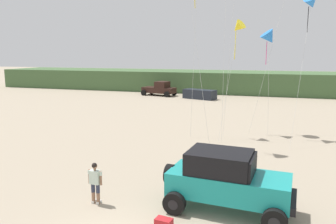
{
  "coord_description": "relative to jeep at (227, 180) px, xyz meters",
  "views": [
    {
      "loc": [
        4.34,
        -8.17,
        5.83
      ],
      "look_at": [
        0.52,
        4.13,
        3.53
      ],
      "focal_mm": 35.47,
      "sensor_mm": 36.0,
      "label": 1
    }
  ],
  "objects": [
    {
      "name": "distant_sedan",
      "position": [
        -7.34,
        30.01,
        -0.6
      ],
      "size": [
        4.52,
        2.96,
        1.2
      ],
      "primitive_type": "cube",
      "rotation": [
        0.0,
        0.0,
        -0.33
      ],
      "color": "#1E232D",
      "rests_on": "ground_plane"
    },
    {
      "name": "jeep",
      "position": [
        0.0,
        0.0,
        0.0
      ],
      "size": [
        4.94,
        2.7,
        2.26
      ],
      "color": "teal",
      "rests_on": "ground_plane"
    },
    {
      "name": "kite_yellow_diamond",
      "position": [
        3.82,
        14.54,
        8.1
      ],
      "size": [
        1.77,
        6.12,
        9.96
      ],
      "color": "blue",
      "rests_on": "ground_plane"
    },
    {
      "name": "person_watching",
      "position": [
        -4.95,
        -0.96,
        -0.26
      ],
      "size": [
        0.62,
        0.32,
        1.67
      ],
      "color": "#8C664C",
      "rests_on": "ground_plane"
    },
    {
      "name": "cooler_box",
      "position": [
        -1.8,
        -2.02,
        -1.01
      ],
      "size": [
        0.6,
        0.43,
        0.38
      ],
      "primitive_type": "cube",
      "rotation": [
        0.0,
        0.0,
        -0.14
      ],
      "color": "#B21E23",
      "rests_on": "ground_plane"
    },
    {
      "name": "kite_orange_streamer",
      "position": [
        1.1,
        13.85,
        5.71
      ],
      "size": [
        1.44,
        2.21,
        7.6
      ],
      "color": "blue",
      "rests_on": "ground_plane"
    },
    {
      "name": "kite_black_sled",
      "position": [
        -1.11,
        13.28,
        6.44
      ],
      "size": [
        1.25,
        4.44,
        8.28
      ],
      "color": "yellow",
      "rests_on": "ground_plane"
    },
    {
      "name": "distant_pickup",
      "position": [
        -13.33,
        31.66,
        -0.26
      ],
      "size": [
        4.89,
        3.2,
        1.98
      ],
      "color": "black",
      "rests_on": "ground_plane"
    },
    {
      "name": "dune_ridge",
      "position": [
        2.2,
        39.46,
        0.33
      ],
      "size": [
        90.0,
        9.28,
        3.06
      ],
      "primitive_type": "cube",
      "color": "#426038",
      "rests_on": "ground_plane"
    }
  ]
}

